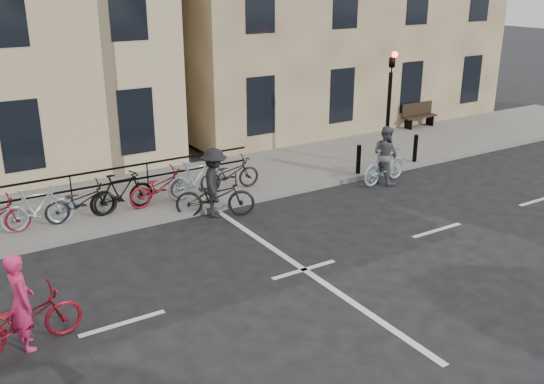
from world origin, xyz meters
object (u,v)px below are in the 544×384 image
cyclist_grey (385,160)px  cyclist_dark (215,190)px  traffic_light (390,95)px  bench (418,114)px  cyclist_pink (23,316)px

cyclist_grey → cyclist_dark: cyclist_dark is taller
traffic_light → cyclist_grey: traffic_light is taller
bench → cyclist_pink: 18.24m
bench → cyclist_dark: cyclist_dark is taller
traffic_light → bench: traffic_light is taller
traffic_light → cyclist_grey: size_ratio=2.07×
bench → cyclist_dark: bearing=-160.5°
traffic_light → cyclist_pink: size_ratio=1.97×
bench → cyclist_pink: bearing=-155.5°
bench → cyclist_grey: (-5.63, -4.27, 0.04)m
traffic_light → cyclist_grey: bearing=-133.5°
cyclist_dark → cyclist_grey: bearing=-66.0°
traffic_light → cyclist_dark: 6.65m
bench → traffic_light: bearing=-144.8°
bench → cyclist_pink: cyclist_pink is taller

